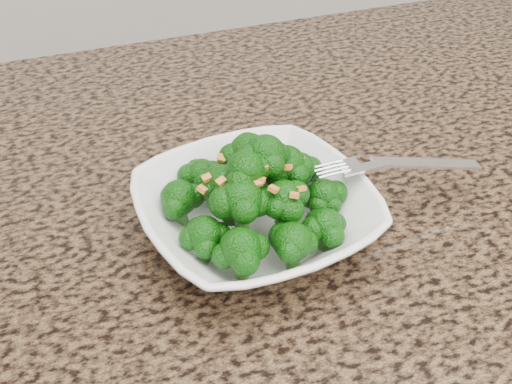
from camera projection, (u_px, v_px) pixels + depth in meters
name	position (u px, v px, depth m)	size (l,w,h in m)	color
granite_counter	(347.00, 298.00, 0.54)	(1.64, 1.04, 0.03)	brown
bowl	(256.00, 215.00, 0.56)	(0.20, 0.20, 0.05)	white
broccoli_pile	(256.00, 161.00, 0.53)	(0.18, 0.18, 0.07)	#0D4D08
garlic_topping	(256.00, 123.00, 0.50)	(0.11, 0.11, 0.01)	orange
fork	(374.00, 165.00, 0.57)	(0.18, 0.03, 0.01)	silver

